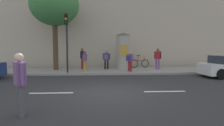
{
  "coord_description": "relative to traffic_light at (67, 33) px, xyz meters",
  "views": [
    {
      "loc": [
        -0.33,
        -7.83,
        1.87
      ],
      "look_at": [
        0.24,
        2.0,
        1.08
      ],
      "focal_mm": 30.23,
      "sensor_mm": 36.0,
      "label": 1
    }
  ],
  "objects": [
    {
      "name": "pedestrian_in_red_top",
      "position": [
        4.42,
        0.55,
        -1.84
      ],
      "size": [
        0.52,
        0.57,
        1.48
      ],
      "color": "maroon",
      "rests_on": "sidewalk_curb"
    },
    {
      "name": "bicycle_leaning",
      "position": [
        5.71,
        3.18,
        -2.33
      ],
      "size": [
        1.73,
        0.51,
        1.09
      ],
      "color": "black",
      "rests_on": "sidewalk_curb"
    },
    {
      "name": "lane_markings",
      "position": [
        2.66,
        -5.24,
        -2.87
      ],
      "size": [
        25.8,
        0.16,
        0.01
      ],
      "color": "silver",
      "rests_on": "ground_plane"
    },
    {
      "name": "pedestrian_with_backpack",
      "position": [
        0.79,
        2.48,
        -1.73
      ],
      "size": [
        0.36,
        0.55,
        1.7
      ],
      "color": "maroon",
      "rests_on": "sidewalk_curb"
    },
    {
      "name": "pedestrian_tallest",
      "position": [
        0.14,
        -7.89,
        -1.85
      ],
      "size": [
        0.45,
        0.53,
        1.73
      ],
      "color": "#4C4C51",
      "rests_on": "ground_plane"
    },
    {
      "name": "pedestrian_in_dark_shirt",
      "position": [
        6.9,
        1.86,
        -1.72
      ],
      "size": [
        0.52,
        0.5,
        1.68
      ],
      "color": "#724C84",
      "rests_on": "sidewalk_curb"
    },
    {
      "name": "sidewalk_curb",
      "position": [
        2.66,
        1.76,
        -2.8
      ],
      "size": [
        36.0,
        4.0,
        0.15
      ],
      "primitive_type": "cube",
      "color": "gray",
      "rests_on": "ground_plane"
    },
    {
      "name": "ground_plane",
      "position": [
        2.66,
        -5.24,
        -2.87
      ],
      "size": [
        80.0,
        80.0,
        0.0
      ],
      "primitive_type": "plane",
      "color": "#2B2B2D"
    },
    {
      "name": "pedestrian_in_light_jacket",
      "position": [
        2.77,
        2.18,
        -1.84
      ],
      "size": [
        0.59,
        0.42,
        1.5
      ],
      "color": "black",
      "rests_on": "sidewalk_curb"
    },
    {
      "name": "street_tree",
      "position": [
        -1.22,
        1.92,
        2.26
      ],
      "size": [
        3.72,
        3.72,
        6.6
      ],
      "color": "#4C3826",
      "rests_on": "sidewalk_curb"
    },
    {
      "name": "traffic_light",
      "position": [
        0.0,
        0.0,
        0.0
      ],
      "size": [
        0.24,
        0.45,
        4.02
      ],
      "color": "black",
      "rests_on": "sidewalk_curb"
    },
    {
      "name": "pedestrian_with_bag",
      "position": [
        1.12,
        1.11,
        -1.85
      ],
      "size": [
        0.3,
        0.65,
        1.49
      ],
      "color": "#B78C33",
      "rests_on": "sidewalk_curb"
    },
    {
      "name": "poster_column",
      "position": [
        4.15,
        2.32,
        -1.22
      ],
      "size": [
        1.19,
        1.19,
        2.96
      ],
      "color": "#9E9B93",
      "rests_on": "sidewalk_curb"
    },
    {
      "name": "building_backdrop",
      "position": [
        2.66,
        6.76,
        2.88
      ],
      "size": [
        36.0,
        5.0,
        11.5
      ],
      "primitive_type": "cube",
      "color": "#B7A893",
      "rests_on": "ground_plane"
    }
  ]
}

